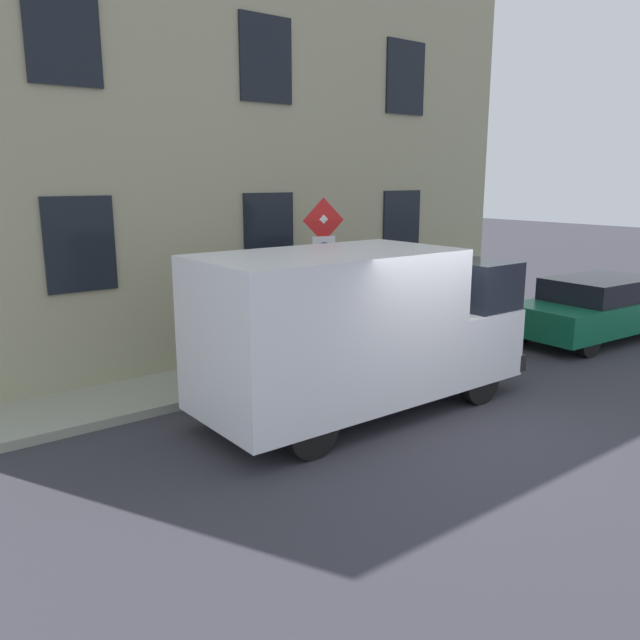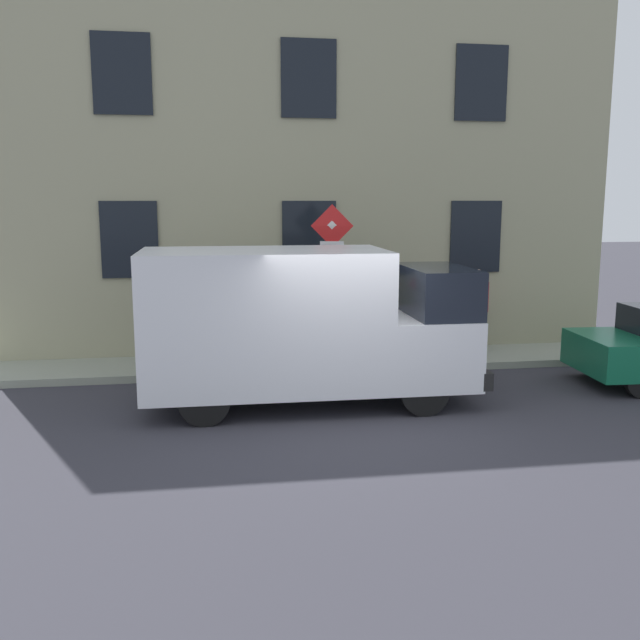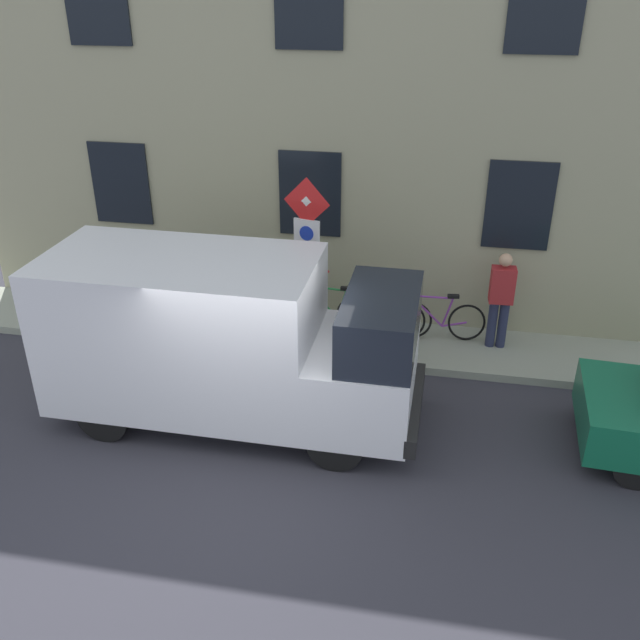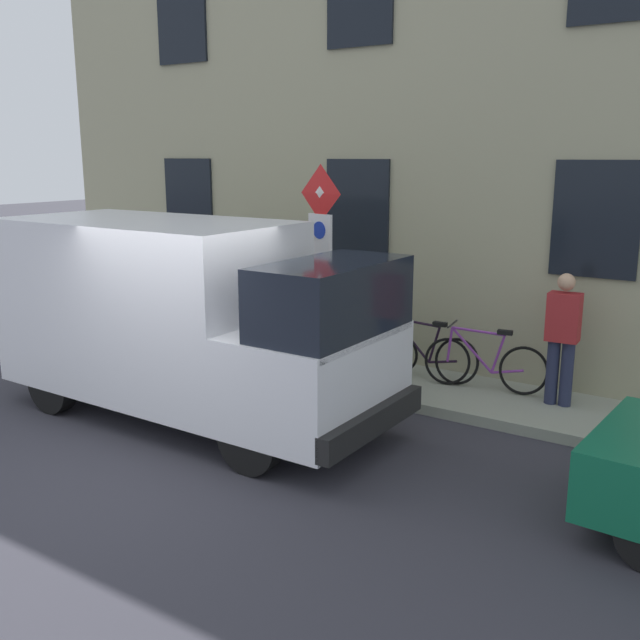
{
  "view_description": "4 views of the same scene",
  "coord_description": "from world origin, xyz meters",
  "px_view_note": "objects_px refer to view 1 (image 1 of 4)",
  "views": [
    {
      "loc": [
        -5.94,
        6.72,
        3.52
      ],
      "look_at": [
        2.57,
        0.1,
        1.1
      ],
      "focal_mm": 35.69,
      "sensor_mm": 36.0,
      "label": 1
    },
    {
      "loc": [
        -9.87,
        2.0,
        3.28
      ],
      "look_at": [
        1.99,
        0.14,
        1.2
      ],
      "focal_mm": 39.24,
      "sensor_mm": 36.0,
      "label": 2
    },
    {
      "loc": [
        -7.15,
        -2.36,
        6.02
      ],
      "look_at": [
        2.47,
        -0.52,
        0.98
      ],
      "focal_mm": 38.49,
      "sensor_mm": 36.0,
      "label": 3
    },
    {
      "loc": [
        -5.38,
        -5.7,
        3.29
      ],
      "look_at": [
        2.64,
        -0.39,
        1.08
      ],
      "focal_mm": 40.25,
      "sensor_mm": 36.0,
      "label": 4
    }
  ],
  "objects_px": {
    "sign_post_stacked": "(323,265)",
    "bicycle_green": "(307,335)",
    "parked_hatchback": "(596,307)",
    "bicycle_purple": "(377,322)",
    "bicycle_black": "(343,328)",
    "delivery_van": "(359,327)",
    "pedestrian": "(414,291)"
  },
  "relations": [
    {
      "from": "bicycle_purple",
      "to": "pedestrian",
      "type": "height_order",
      "value": "pedestrian"
    },
    {
      "from": "delivery_van",
      "to": "bicycle_purple",
      "type": "distance_m",
      "value": 4.11
    },
    {
      "from": "delivery_van",
      "to": "parked_hatchback",
      "type": "xyz_separation_m",
      "value": [
        0.15,
        -7.06,
        -0.6
      ]
    },
    {
      "from": "bicycle_green",
      "to": "bicycle_purple",
      "type": "bearing_deg",
      "value": 179.74
    },
    {
      "from": "delivery_van",
      "to": "bicycle_purple",
      "type": "xyz_separation_m",
      "value": [
        2.76,
        -2.94,
        -0.82
      ]
    },
    {
      "from": "bicycle_green",
      "to": "pedestrian",
      "type": "height_order",
      "value": "pedestrian"
    },
    {
      "from": "pedestrian",
      "to": "delivery_van",
      "type": "bearing_deg",
      "value": 121.39
    },
    {
      "from": "bicycle_purple",
      "to": "pedestrian",
      "type": "distance_m",
      "value": 1.18
    },
    {
      "from": "delivery_van",
      "to": "bicycle_green",
      "type": "height_order",
      "value": "delivery_van"
    },
    {
      "from": "parked_hatchback",
      "to": "bicycle_purple",
      "type": "distance_m",
      "value": 4.89
    },
    {
      "from": "bicycle_black",
      "to": "bicycle_green",
      "type": "height_order",
      "value": "same"
    },
    {
      "from": "parked_hatchback",
      "to": "delivery_van",
      "type": "bearing_deg",
      "value": 4.53
    },
    {
      "from": "bicycle_purple",
      "to": "bicycle_green",
      "type": "xyz_separation_m",
      "value": [
        0.0,
        1.87,
        0.0
      ]
    },
    {
      "from": "sign_post_stacked",
      "to": "bicycle_purple",
      "type": "distance_m",
      "value": 2.74
    },
    {
      "from": "bicycle_green",
      "to": "pedestrian",
      "type": "distance_m",
      "value": 2.96
    },
    {
      "from": "sign_post_stacked",
      "to": "bicycle_purple",
      "type": "height_order",
      "value": "sign_post_stacked"
    },
    {
      "from": "pedestrian",
      "to": "bicycle_green",
      "type": "bearing_deg",
      "value": 85.9
    },
    {
      "from": "parked_hatchback",
      "to": "bicycle_green",
      "type": "distance_m",
      "value": 6.54
    },
    {
      "from": "sign_post_stacked",
      "to": "parked_hatchback",
      "type": "relative_size",
      "value": 0.71
    },
    {
      "from": "delivery_van",
      "to": "sign_post_stacked",
      "type": "bearing_deg",
      "value": 67.4
    },
    {
      "from": "bicycle_purple",
      "to": "bicycle_black",
      "type": "distance_m",
      "value": 0.93
    },
    {
      "from": "sign_post_stacked",
      "to": "bicycle_green",
      "type": "xyz_separation_m",
      "value": [
        0.85,
        -0.26,
        -1.49
      ]
    },
    {
      "from": "delivery_van",
      "to": "pedestrian",
      "type": "height_order",
      "value": "delivery_van"
    },
    {
      "from": "parked_hatchback",
      "to": "bicycle_green",
      "type": "bearing_deg",
      "value": -20.18
    },
    {
      "from": "sign_post_stacked",
      "to": "bicycle_green",
      "type": "height_order",
      "value": "sign_post_stacked"
    },
    {
      "from": "parked_hatchback",
      "to": "bicycle_purple",
      "type": "xyz_separation_m",
      "value": [
        2.61,
        4.13,
        -0.22
      ]
    },
    {
      "from": "parked_hatchback",
      "to": "bicycle_green",
      "type": "relative_size",
      "value": 2.39
    },
    {
      "from": "sign_post_stacked",
      "to": "parked_hatchback",
      "type": "distance_m",
      "value": 6.62
    },
    {
      "from": "delivery_van",
      "to": "bicycle_black",
      "type": "height_order",
      "value": "delivery_van"
    },
    {
      "from": "bicycle_green",
      "to": "parked_hatchback",
      "type": "bearing_deg",
      "value": 156.23
    },
    {
      "from": "parked_hatchback",
      "to": "bicycle_black",
      "type": "distance_m",
      "value": 5.7
    },
    {
      "from": "bicycle_black",
      "to": "delivery_van",
      "type": "bearing_deg",
      "value": 54.26
    }
  ]
}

